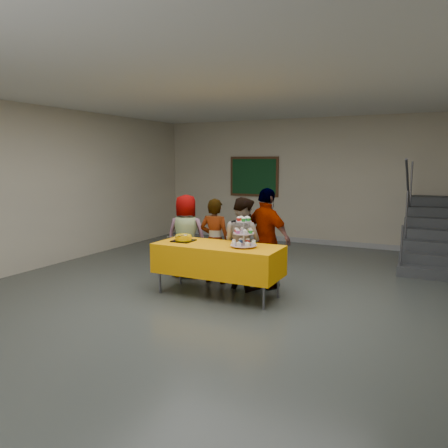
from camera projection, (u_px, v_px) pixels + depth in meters
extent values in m
plane|color=#4C514C|center=(224.00, 303.00, 6.16)|extent=(10.00, 10.00, 0.00)
cube|color=#BFB59A|center=(317.00, 182.00, 10.38)|extent=(8.00, 0.04, 3.00)
cube|color=#BFB59A|center=(21.00, 189.00, 7.71)|extent=(0.04, 10.00, 3.00)
cube|color=silver|center=(223.00, 83.00, 5.73)|extent=(8.00, 10.00, 0.04)
cube|color=#999999|center=(315.00, 241.00, 10.56)|extent=(7.90, 0.03, 0.12)
cylinder|color=#595960|center=(160.00, 270.00, 6.58)|extent=(0.04, 0.04, 0.73)
cylinder|color=#595960|center=(264.00, 283.00, 5.84)|extent=(0.04, 0.04, 0.73)
cylinder|color=#595960|center=(180.00, 262.00, 7.09)|extent=(0.04, 0.04, 0.73)
cylinder|color=#595960|center=(278.00, 273.00, 6.35)|extent=(0.04, 0.04, 0.73)
cube|color=#595960|center=(218.00, 247.00, 6.41)|extent=(1.80, 0.70, 0.02)
cube|color=#FF9D05|center=(218.00, 259.00, 6.44)|extent=(1.88, 0.78, 0.44)
cylinder|color=silver|center=(244.00, 247.00, 6.21)|extent=(0.18, 0.18, 0.01)
cylinder|color=silver|center=(244.00, 233.00, 6.19)|extent=(0.02, 0.02, 0.42)
cylinder|color=silver|center=(244.00, 245.00, 6.21)|extent=(0.38, 0.38, 0.01)
cylinder|color=silver|center=(244.00, 233.00, 6.19)|extent=(0.30, 0.30, 0.01)
cylinder|color=silver|center=(244.00, 221.00, 6.16)|extent=(0.22, 0.22, 0.01)
cube|color=black|center=(183.00, 241.00, 6.67)|extent=(0.30, 0.30, 0.02)
cylinder|color=#FFBF00|center=(183.00, 238.00, 6.66)|extent=(0.25, 0.25, 0.07)
ellipsoid|color=#FFBF00|center=(183.00, 236.00, 6.66)|extent=(0.25, 0.25, 0.05)
ellipsoid|color=white|center=(185.00, 235.00, 6.61)|extent=(0.08, 0.08, 0.02)
cube|color=silver|center=(178.00, 236.00, 6.55)|extent=(0.30, 0.16, 0.04)
imported|color=slate|center=(186.00, 236.00, 7.48)|extent=(0.78, 0.60, 1.43)
imported|color=#5C5D65|center=(215.00, 241.00, 7.11)|extent=(0.54, 0.38, 1.39)
imported|color=#5B5B65|center=(243.00, 243.00, 6.81)|extent=(0.84, 0.75, 1.44)
imported|color=slate|center=(267.00, 239.00, 6.77)|extent=(1.00, 0.70, 1.58)
cube|color=#424447|center=(438.00, 274.00, 7.39)|extent=(1.30, 0.30, 0.18)
cube|color=#424447|center=(439.00, 265.00, 7.65)|extent=(1.30, 0.30, 0.36)
cube|color=#424447|center=(439.00, 257.00, 7.90)|extent=(1.30, 0.30, 0.54)
cube|color=#424447|center=(440.00, 249.00, 8.15)|extent=(1.30, 0.30, 0.72)
cube|color=#424447|center=(440.00, 242.00, 8.40)|extent=(1.30, 0.30, 0.90)
cube|color=#424447|center=(440.00, 235.00, 8.66)|extent=(1.30, 0.30, 1.08)
cube|color=#424447|center=(441.00, 228.00, 8.91)|extent=(1.30, 0.30, 1.26)
cube|color=#424447|center=(441.00, 226.00, 9.18)|extent=(1.30, 0.30, 1.26)
cylinder|color=#595960|center=(401.00, 250.00, 7.56)|extent=(0.04, 0.04, 0.90)
cylinder|color=#595960|center=(406.00, 215.00, 8.19)|extent=(0.04, 0.04, 0.90)
cylinder|color=#595960|center=(411.00, 184.00, 8.91)|extent=(0.04, 0.04, 0.90)
cylinder|color=#595960|center=(408.00, 190.00, 8.17)|extent=(0.04, 1.85, 1.20)
cube|color=#472B16|center=(254.00, 177.00, 11.04)|extent=(1.30, 0.04, 1.00)
cube|color=#15411E|center=(254.00, 177.00, 11.02)|extent=(1.18, 0.02, 0.88)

